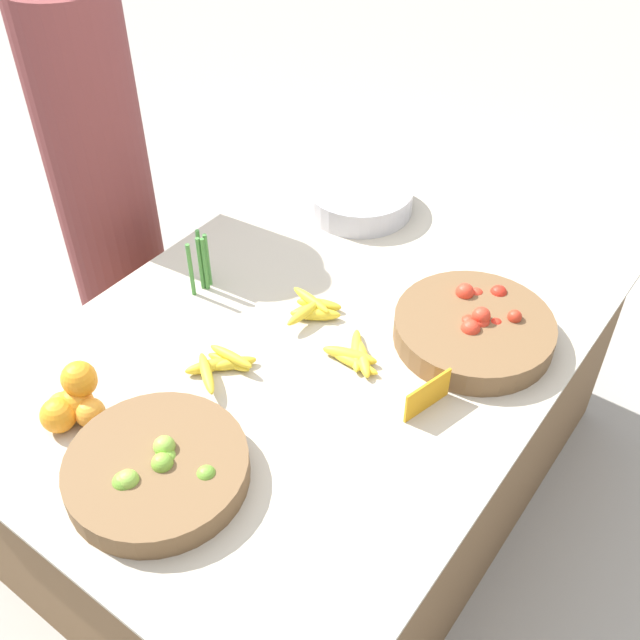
% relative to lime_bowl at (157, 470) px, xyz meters
% --- Properties ---
extents(ground_plane, '(12.00, 12.00, 0.00)m').
position_rel_lime_bowl_xyz_m(ground_plane, '(0.58, -0.01, -0.70)').
color(ground_plane, '#A39E93').
extents(market_table, '(1.70, 1.19, 0.67)m').
position_rel_lime_bowl_xyz_m(market_table, '(0.58, -0.01, -0.37)').
color(market_table, brown).
rests_on(market_table, ground_plane).
extents(lime_bowl, '(0.40, 0.40, 0.09)m').
position_rel_lime_bowl_xyz_m(lime_bowl, '(0.00, 0.00, 0.00)').
color(lime_bowl, brown).
rests_on(lime_bowl, market_table).
extents(tomato_basket, '(0.41, 0.41, 0.10)m').
position_rel_lime_bowl_xyz_m(tomato_basket, '(0.80, -0.34, 0.00)').
color(tomato_basket, brown).
rests_on(tomato_basket, market_table).
extents(orange_pile, '(0.16, 0.14, 0.14)m').
position_rel_lime_bowl_xyz_m(orange_pile, '(0.02, 0.28, 0.03)').
color(orange_pile, orange).
rests_on(orange_pile, market_table).
extents(metal_bowl, '(0.34, 0.34, 0.08)m').
position_rel_lime_bowl_xyz_m(metal_bowl, '(1.14, 0.24, 0.01)').
color(metal_bowl, '#B7B7BF').
rests_on(metal_bowl, market_table).
extents(price_sign, '(0.14, 0.04, 0.09)m').
position_rel_lime_bowl_xyz_m(price_sign, '(0.52, -0.36, 0.01)').
color(price_sign, orange).
rests_on(price_sign, market_table).
extents(veg_bundle, '(0.08, 0.05, 0.17)m').
position_rel_lime_bowl_xyz_m(veg_bundle, '(0.55, 0.38, 0.05)').
color(veg_bundle, '#428438').
rests_on(veg_bundle, market_table).
extents(banana_bunch_middle_right, '(0.19, 0.15, 0.05)m').
position_rel_lime_bowl_xyz_m(banana_bunch_middle_right, '(0.33, 0.11, -0.01)').
color(banana_bunch_middle_right, yellow).
rests_on(banana_bunch_middle_right, market_table).
extents(banana_bunch_back_center, '(0.15, 0.17, 0.03)m').
position_rel_lime_bowl_xyz_m(banana_bunch_back_center, '(0.56, -0.14, -0.02)').
color(banana_bunch_back_center, yellow).
rests_on(banana_bunch_back_center, market_table).
extents(banana_bunch_middle_left, '(0.17, 0.17, 0.05)m').
position_rel_lime_bowl_xyz_m(banana_bunch_middle_left, '(0.63, 0.05, -0.01)').
color(banana_bunch_middle_left, yellow).
rests_on(banana_bunch_middle_left, market_table).
extents(vendor_person, '(0.31, 0.31, 1.54)m').
position_rel_lime_bowl_xyz_m(vendor_person, '(0.66, 0.91, 0.01)').
color(vendor_person, brown).
rests_on(vendor_person, ground_plane).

